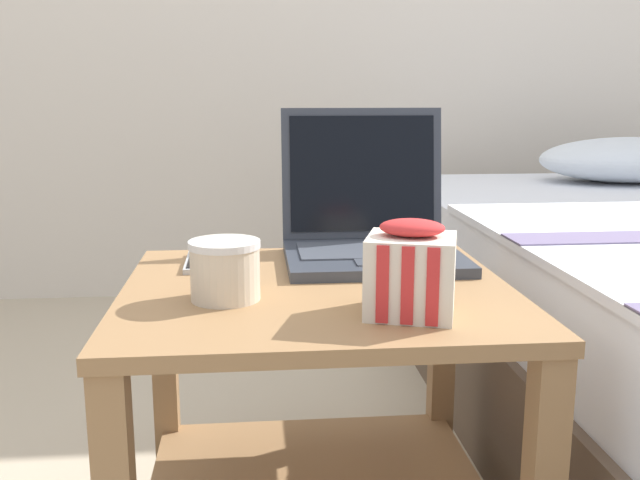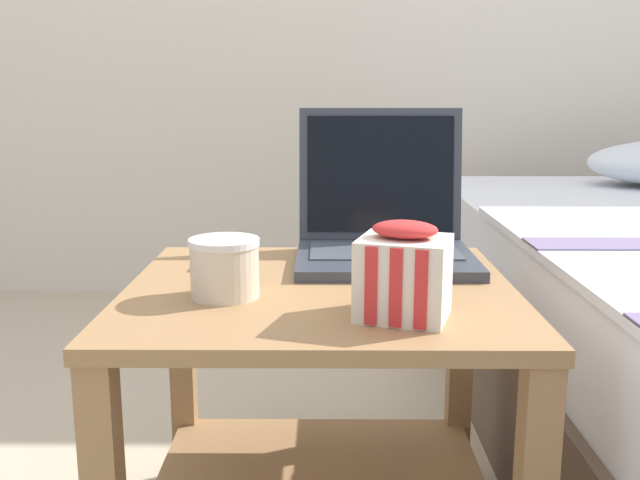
{
  "view_description": "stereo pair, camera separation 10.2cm",
  "coord_description": "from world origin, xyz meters",
  "px_view_note": "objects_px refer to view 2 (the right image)",
  "views": [
    {
      "loc": [
        -0.1,
        -1.04,
        0.75
      ],
      "look_at": [
        0.0,
        -0.04,
        0.55
      ],
      "focal_mm": 40.0,
      "sensor_mm": 36.0,
      "label": 1
    },
    {
      "loc": [
        0.01,
        -1.04,
        0.75
      ],
      "look_at": [
        0.0,
        -0.04,
        0.55
      ],
      "focal_mm": 40.0,
      "sensor_mm": 36.0,
      "label": 2
    }
  ],
  "objects_px": {
    "laptop": "(383,229)",
    "mug_front_left": "(226,264)",
    "cell_phone": "(222,259)",
    "snack_bag": "(404,274)"
  },
  "relations": [
    {
      "from": "mug_front_left",
      "to": "cell_phone",
      "type": "bearing_deg",
      "value": 99.56
    },
    {
      "from": "mug_front_left",
      "to": "snack_bag",
      "type": "distance_m",
      "value": 0.26
    },
    {
      "from": "laptop",
      "to": "snack_bag",
      "type": "distance_m",
      "value": 0.33
    },
    {
      "from": "mug_front_left",
      "to": "snack_bag",
      "type": "height_order",
      "value": "snack_bag"
    },
    {
      "from": "mug_front_left",
      "to": "snack_bag",
      "type": "relative_size",
      "value": 0.95
    },
    {
      "from": "laptop",
      "to": "mug_front_left",
      "type": "distance_m",
      "value": 0.34
    },
    {
      "from": "laptop",
      "to": "mug_front_left",
      "type": "relative_size",
      "value": 2.29
    },
    {
      "from": "laptop",
      "to": "mug_front_left",
      "type": "bearing_deg",
      "value": -135.51
    },
    {
      "from": "mug_front_left",
      "to": "cell_phone",
      "type": "distance_m",
      "value": 0.22
    },
    {
      "from": "mug_front_left",
      "to": "snack_bag",
      "type": "xyz_separation_m",
      "value": [
        0.24,
        -0.09,
        0.01
      ]
    }
  ]
}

